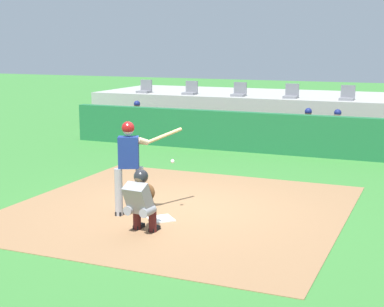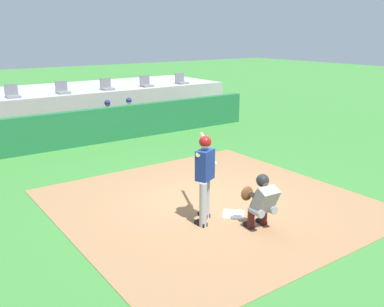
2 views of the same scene
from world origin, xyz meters
name	(u,v)px [view 1 (image 1 of 2)]	position (x,y,z in m)	size (l,w,h in m)	color
ground_plane	(178,209)	(0.00, 0.00, 0.00)	(80.00, 80.00, 0.00)	#387A33
dirt_infield	(178,209)	(0.00, 0.00, 0.01)	(6.40, 6.40, 0.01)	#936B47
home_plate	(161,219)	(0.00, -0.80, 0.02)	(0.44, 0.44, 0.02)	white
batter_at_plate	(130,162)	(-0.68, -0.69, 1.04)	(0.92, 1.22, 1.80)	#99999E
catcher_crouched	(141,198)	(0.01, -1.57, 0.61)	(0.50, 1.76, 1.13)	gray
dugout_wall	(268,133)	(0.00, 6.50, 0.60)	(13.00, 0.30, 1.20)	#1E6638
dugout_bench	(276,141)	(0.00, 7.50, 0.23)	(11.80, 0.44, 0.45)	olive
dugout_player_0	(136,119)	(-4.89, 7.34, 0.67)	(0.49, 0.70, 1.30)	#939399
dugout_player_1	(307,129)	(0.99, 7.34, 0.67)	(0.49, 0.70, 1.30)	#939399
dugout_player_2	(336,130)	(1.87, 7.34, 0.67)	(0.49, 0.70, 1.30)	#939399
stands_platform	(300,114)	(0.00, 10.90, 0.70)	(15.00, 4.40, 1.40)	#9E9E99
stadium_seat_0	(145,89)	(-5.57, 9.38, 1.53)	(0.46, 0.46, 0.48)	slate
stadium_seat_1	(190,91)	(-3.71, 9.38, 1.53)	(0.46, 0.46, 0.48)	slate
stadium_seat_2	(239,92)	(-1.86, 9.38, 1.53)	(0.46, 0.46, 0.48)	slate
stadium_seat_3	(291,94)	(0.00, 9.38, 1.53)	(0.46, 0.46, 0.48)	slate
stadium_seat_4	(347,96)	(1.86, 9.38, 1.53)	(0.46, 0.46, 0.48)	slate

